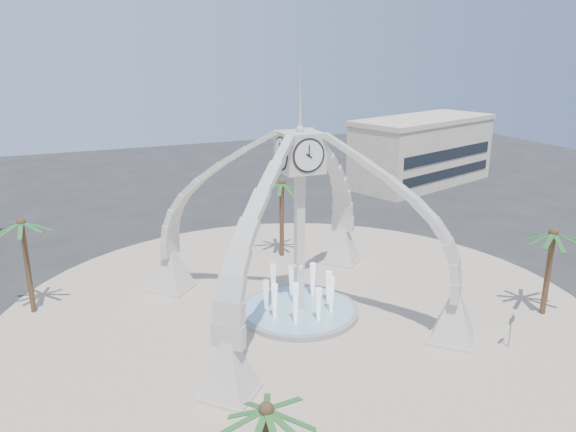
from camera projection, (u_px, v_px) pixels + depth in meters
name	position (u px, v px, depth m)	size (l,w,h in m)	color
ground	(299.00, 314.00, 37.87)	(140.00, 140.00, 0.00)	#282828
plaza	(299.00, 313.00, 37.86)	(40.00, 40.00, 0.06)	#C9B095
clock_tower	(299.00, 222.00, 35.98)	(17.94, 17.94, 16.30)	#BDB7A8
fountain	(299.00, 310.00, 37.79)	(8.00, 8.00, 3.62)	gray
building_ne	(422.00, 151.00, 72.50)	(21.87, 14.17, 8.60)	beige
palm_east	(554.00, 234.00, 36.17)	(4.89, 4.89, 6.58)	brown
palm_west	(21.00, 224.00, 36.25)	(4.27, 4.27, 7.10)	brown
palm_north	(282.00, 184.00, 46.41)	(4.53, 4.53, 7.28)	brown
palm_south	(266.00, 412.00, 19.49)	(4.31, 4.31, 5.90)	brown
street_sign	(511.00, 324.00, 33.08)	(0.77, 0.34, 2.24)	slate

